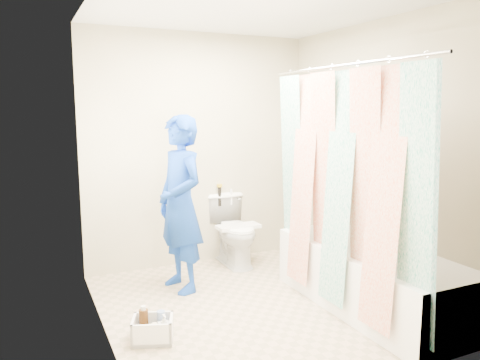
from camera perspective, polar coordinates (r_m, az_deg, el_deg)
name	(u,v)px	position (r m, az deg, el deg)	size (l,w,h in m)	color
floor	(254,306)	(4.04, 1.76, -15.13)	(2.60, 2.60, 0.00)	tan
ceiling	(256,6)	(3.77, 1.94, 20.41)	(2.40, 2.60, 0.02)	silver
wall_back	(199,150)	(4.91, -5.06, 3.62)	(2.40, 0.02, 2.40)	#B8AE8D
wall_front	(363,189)	(2.64, 14.73, -1.07)	(2.40, 0.02, 2.40)	#B8AE8D
wall_left	(100,172)	(3.36, -16.73, 0.90)	(0.02, 2.60, 2.40)	#B8AE8D
wall_right	(373,157)	(4.40, 15.94, 2.71)	(0.02, 2.60, 2.40)	#B8AE8D
bathtub	(370,277)	(4.06, 15.58, -11.28)	(0.70, 1.75, 0.50)	white
curtain_rod	(345,65)	(3.63, 12.63, 13.49)	(0.02, 0.02, 1.90)	silver
shower_curtain	(340,189)	(3.67, 12.14, -1.14)	(0.06, 1.75, 1.80)	white
toilet	(234,230)	(4.97, -0.78, -6.09)	(0.41, 0.71, 0.73)	white
tank_lid	(238,227)	(4.85, -0.21, -5.69)	(0.45, 0.19, 0.03)	white
tank_internals	(223,194)	(5.05, -2.12, -1.74)	(0.18, 0.06, 0.24)	black
plumber	(180,204)	(4.21, -7.28, -2.91)	(0.58, 0.38, 1.58)	#101DA1
cleaning_caddy	(154,330)	(3.54, -10.45, -17.54)	(0.34, 0.31, 0.22)	white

